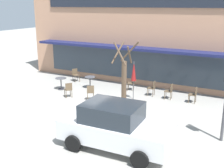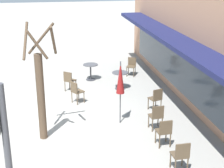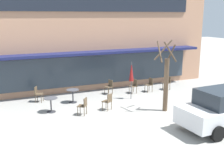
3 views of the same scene
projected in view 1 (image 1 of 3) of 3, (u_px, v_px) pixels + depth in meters
The scene contains 14 objects.
ground_plane at pixel (87, 114), 14.00m from camera, with size 80.00×80.00×0.00m, color #9E9B93.
building_facade at pixel (157, 23), 21.38m from camera, with size 17.18×9.10×7.78m.
cafe_table_near_wall at pixel (61, 82), 17.83m from camera, with size 0.70×0.70×0.76m.
cafe_table_streetside at pixel (90, 80), 18.12m from camera, with size 0.70×0.70×0.76m.
patio_umbrella_green_folded at pixel (134, 71), 15.71m from camera, with size 0.28×0.28×2.20m.
cafe_chair_0 at pixel (75, 74), 19.72m from camera, with size 0.54×0.54×0.89m.
cafe_chair_1 at pixel (194, 94), 15.38m from camera, with size 0.42×0.42×0.89m.
cafe_chair_2 at pixel (68, 89), 16.28m from camera, with size 0.56×0.56×0.89m.
cafe_chair_3 at pixel (91, 91), 15.80m from camera, with size 0.55×0.55×0.89m.
cafe_chair_4 at pixel (132, 82), 17.63m from camera, with size 0.50×0.50×0.89m.
cafe_chair_5 at pixel (152, 87), 16.58m from camera, with size 0.44×0.44×0.89m.
cafe_chair_6 at pixel (170, 90), 16.00m from camera, with size 0.42×0.42×0.89m.
parked_sedan at pixel (115, 126), 10.46m from camera, with size 4.27×2.15×1.76m.
street_tree at pixel (124, 84), 13.23m from camera, with size 1.10×0.99×3.63m.
Camera 1 is at (7.26, -10.92, 5.27)m, focal length 45.00 mm.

